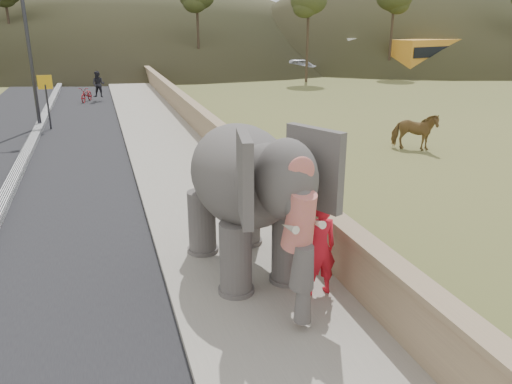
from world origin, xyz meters
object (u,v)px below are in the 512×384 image
lamppost (32,15)px  motorcyclist (92,90)px  elephant_and_man (243,196)px  cow (414,131)px

lamppost → motorcyclist: lamppost is taller
elephant_and_man → cow: bearing=40.1°
lamppost → elephant_and_man: size_ratio=1.91×
cow → motorcyclist: (-11.50, 16.12, -0.01)m
lamppost → cow: size_ratio=4.78×
lamppost → motorcyclist: bearing=74.8°
elephant_and_man → motorcyclist: bearing=96.5°
lamppost → elephant_and_man: 17.10m
cow → elephant_and_man: size_ratio=0.40×
elephant_and_man → motorcyclist: (-2.68, 23.54, -0.88)m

